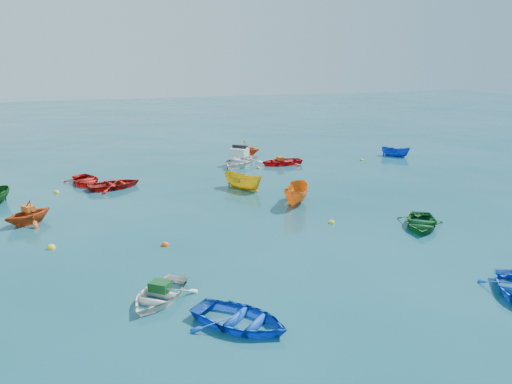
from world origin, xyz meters
name	(u,v)px	position (x,y,z in m)	size (l,w,h in m)	color
ground	(289,225)	(0.00, 0.00, 0.00)	(160.00, 160.00, 0.00)	#093F47
dinghy_blue_sw	(240,326)	(-5.21, -8.38, 0.00)	(2.33, 3.25, 0.68)	blue
dinghy_white_near	(159,300)	(-7.33, -5.80, 0.00)	(2.07, 2.89, 0.60)	silver
dinghy_orange_w	(29,224)	(-12.25, 4.49, 0.00)	(2.10, 2.44, 1.28)	#C14212
sampan_yellow_mid	(243,189)	(-0.04, 7.28, 0.00)	(1.14, 3.02, 1.17)	gold
dinghy_green_e	(420,227)	(5.95, -2.46, 0.00)	(2.27, 3.18, 0.66)	#135322
dinghy_red_nw	(115,188)	(-7.67, 10.29, 0.00)	(2.35, 3.29, 0.68)	#A1120D
sampan_orange_n	(296,203)	(1.83, 3.28, 0.00)	(1.22, 3.23, 1.25)	orange
dinghy_red_ne	(281,164)	(5.03, 13.40, 0.00)	(2.31, 3.23, 0.67)	red
sampan_blue_far	(395,156)	(15.25, 13.25, 0.00)	(0.89, 2.36, 0.91)	#0D35AE
dinghy_red_far	(86,184)	(-9.42, 12.03, 0.00)	(2.33, 3.26, 0.68)	red
dinghy_orange_far	(246,155)	(3.68, 18.09, 0.00)	(2.15, 2.50, 1.31)	#ED4916
motorboat_white	(240,165)	(1.87, 14.15, 0.00)	(3.01, 4.21, 1.47)	white
tarp_green_a	(160,286)	(-7.27, -5.73, 0.46)	(0.67, 0.51, 0.32)	#12491C
tarp_orange_a	(28,208)	(-12.21, 4.52, 0.78)	(0.58, 0.44, 0.28)	#DA5A16
tarp_orange_b	(280,158)	(4.93, 13.40, 0.47)	(0.56, 0.43, 0.27)	#C75814
buoy_or_a	(165,245)	(-6.30, -0.78, 0.00)	(0.35, 0.35, 0.35)	#F54F0D
buoy_ye_a	(332,223)	(2.12, -0.47, 0.00)	(0.32, 0.32, 0.32)	yellow
buoy_or_b	(291,198)	(1.99, 4.40, 0.00)	(0.32, 0.32, 0.32)	#DF5B0C
buoy_ye_b	(51,248)	(-11.05, 0.52, 0.00)	(0.39, 0.39, 0.39)	yellow
buoy_or_c	(256,192)	(0.48, 6.43, 0.00)	(0.38, 0.38, 0.38)	orange
buoy_ye_c	(289,204)	(1.44, 3.37, 0.00)	(0.33, 0.33, 0.33)	yellow
buoy_or_d	(258,169)	(2.81, 12.56, 0.00)	(0.30, 0.30, 0.30)	orange
buoy_ye_d	(56,193)	(-11.16, 10.27, 0.00)	(0.35, 0.35, 0.35)	yellow
buoy_or_e	(289,163)	(5.74, 13.56, 0.00)	(0.38, 0.38, 0.38)	orange
buoy_ye_e	(362,160)	(11.71, 12.66, 0.00)	(0.30, 0.30, 0.30)	gold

